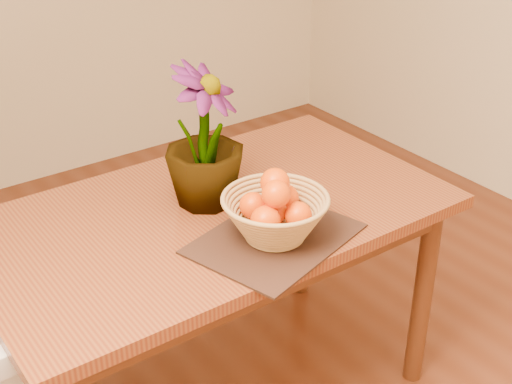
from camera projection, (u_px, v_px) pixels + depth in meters
table at (213, 234)px, 2.16m from camera, size 1.40×0.80×0.75m
placemat at (275, 239)px, 1.97m from camera, size 0.52×0.44×0.01m
wicker_basket at (275, 219)px, 1.94m from camera, size 0.30×0.30×0.12m
orange_pile at (275, 203)px, 1.91m from camera, size 0.20×0.19×0.15m
potted_plant at (204, 137)px, 2.05m from camera, size 0.33×0.33×0.43m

